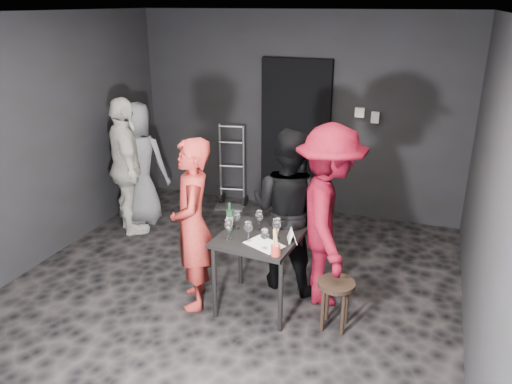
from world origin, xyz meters
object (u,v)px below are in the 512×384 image
(hand_truck, at_px, (231,192))
(stool, at_px, (336,292))
(woman_black, at_px, (288,201))
(bystander_cream, at_px, (125,157))
(breadstick_cup, at_px, (276,243))
(tasting_table, at_px, (259,245))
(wine_bottle, at_px, (230,219))
(man_maroon, at_px, (330,201))
(server_red, at_px, (192,216))
(bystander_grey, at_px, (138,160))

(hand_truck, height_order, stool, hand_truck)
(woman_black, height_order, bystander_cream, bystander_cream)
(hand_truck, bearing_deg, stool, -62.00)
(stool, relative_size, breadstick_cup, 1.80)
(bystander_cream, bearing_deg, breadstick_cup, -162.90)
(woman_black, bearing_deg, bystander_cream, -3.46)
(stool, bearing_deg, bystander_cream, 158.82)
(tasting_table, distance_m, woman_black, 0.58)
(hand_truck, distance_m, tasting_table, 2.59)
(hand_truck, distance_m, woman_black, 2.33)
(bystander_cream, height_order, wine_bottle, bystander_cream)
(stool, relative_size, bystander_cream, 0.24)
(man_maroon, distance_m, breadstick_cup, 0.75)
(tasting_table, xyz_separation_m, bystander_cream, (-2.12, 1.02, 0.35))
(wine_bottle, bearing_deg, breadstick_cup, -31.03)
(stool, distance_m, server_red, 1.48)
(server_red, xyz_separation_m, bystander_grey, (-1.56, 1.51, -0.06))
(hand_truck, bearing_deg, breadstick_cup, -72.12)
(woman_black, relative_size, bystander_cream, 0.93)
(hand_truck, relative_size, stool, 2.54)
(woman_black, height_order, wine_bottle, woman_black)
(bystander_cream, distance_m, wine_bottle, 2.06)
(hand_truck, xyz_separation_m, bystander_cream, (-0.88, -1.22, 0.78))
(server_red, height_order, bystander_grey, server_red)
(stool, xyz_separation_m, server_red, (-1.37, -0.06, 0.55))
(tasting_table, height_order, stool, tasting_table)
(woman_black, xyz_separation_m, man_maroon, (0.44, -0.14, 0.12))
(wine_bottle, bearing_deg, bystander_grey, 144.74)
(stool, xyz_separation_m, man_maroon, (-0.19, 0.45, 0.68))
(server_red, height_order, breadstick_cup, server_red)
(man_maroon, height_order, bystander_grey, man_maroon)
(man_maroon, bearing_deg, breadstick_cup, 137.24)
(stool, bearing_deg, man_maroon, 113.23)
(stool, xyz_separation_m, woman_black, (-0.63, 0.59, 0.56))
(tasting_table, relative_size, woman_black, 0.40)
(server_red, relative_size, bystander_grey, 1.07)
(man_maroon, bearing_deg, bystander_grey, 52.47)
(tasting_table, relative_size, wine_bottle, 2.74)
(server_red, distance_m, wine_bottle, 0.36)
(bystander_grey, bearing_deg, breadstick_cup, 136.40)
(hand_truck, xyz_separation_m, server_red, (0.63, -2.40, 0.71))
(bystander_grey, bearing_deg, server_red, 126.71)
(woman_black, relative_size, bystander_grey, 1.07)
(server_red, bearing_deg, bystander_cream, -154.43)
(hand_truck, xyz_separation_m, bystander_grey, (-0.94, -0.89, 0.65))
(bystander_cream, relative_size, wine_bottle, 7.30)
(man_maroon, distance_m, bystander_grey, 2.92)
(tasting_table, height_order, wine_bottle, wine_bottle)
(bystander_grey, height_order, breadstick_cup, bystander_grey)
(tasting_table, height_order, bystander_cream, bystander_cream)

